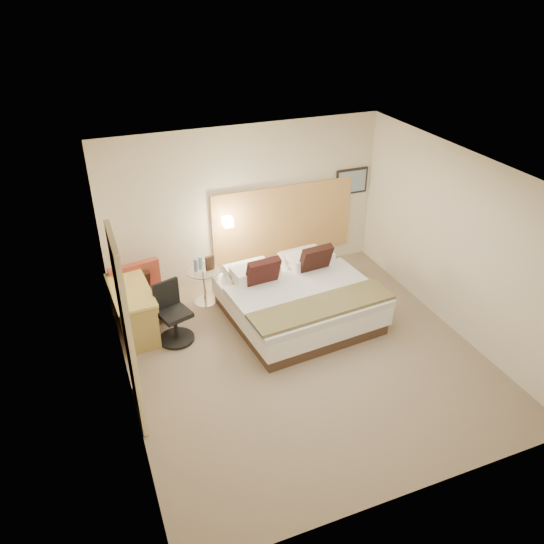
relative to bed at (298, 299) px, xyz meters
name	(u,v)px	position (x,y,z in m)	size (l,w,h in m)	color
floor	(304,356)	(-0.30, -0.91, -0.35)	(4.80, 5.00, 0.02)	#816F57
ceiling	(311,174)	(-0.30, -0.91, 2.37)	(4.80, 5.00, 0.02)	white
wall_back	(244,204)	(-0.30, 1.60, 1.01)	(4.80, 0.02, 2.70)	beige
wall_front	(421,401)	(-0.30, -3.42, 1.01)	(4.80, 0.02, 2.70)	beige
wall_left	(118,312)	(-2.71, -0.91, 1.01)	(0.02, 5.00, 2.70)	beige
wall_right	(458,243)	(2.11, -0.91, 1.01)	(0.02, 5.00, 2.70)	beige
headboard_panel	(283,221)	(0.40, 1.56, 0.61)	(2.60, 0.04, 1.30)	tan
art_frame	(352,181)	(1.72, 1.57, 1.16)	(0.62, 0.03, 0.47)	black
art_canvas	(352,182)	(1.72, 1.55, 1.16)	(0.54, 0.01, 0.39)	#778FA4
lamp_arm	(227,220)	(-0.65, 1.51, 0.81)	(0.02, 0.02, 0.12)	silver
lamp_shade	(228,222)	(-0.65, 1.45, 0.81)	(0.15, 0.15, 0.15)	#FFEDC6
curtain	(127,332)	(-2.66, -1.16, 0.88)	(0.06, 0.90, 2.42)	beige
bottle_a	(196,265)	(-1.35, 0.97, 0.37)	(0.07, 0.07, 0.22)	#7889BA
bottle_b	(200,262)	(-1.26, 1.04, 0.37)	(0.07, 0.07, 0.22)	#8CBED9
menu_folder	(210,263)	(-1.13, 0.94, 0.39)	(0.14, 0.05, 0.24)	#362216
bed	(298,299)	(0.00, 0.00, 0.00)	(2.30, 2.25, 1.04)	#402C20
lounge_chair	(142,298)	(-2.26, 0.93, -0.01)	(0.89, 0.81, 0.83)	tan
side_table	(204,285)	(-1.24, 0.95, 0.00)	(0.67, 0.67, 0.60)	white
desk	(133,298)	(-2.42, 0.57, 0.26)	(0.62, 1.24, 0.76)	gold
desk_chair	(173,317)	(-1.92, 0.16, 0.04)	(0.65, 0.65, 0.92)	black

